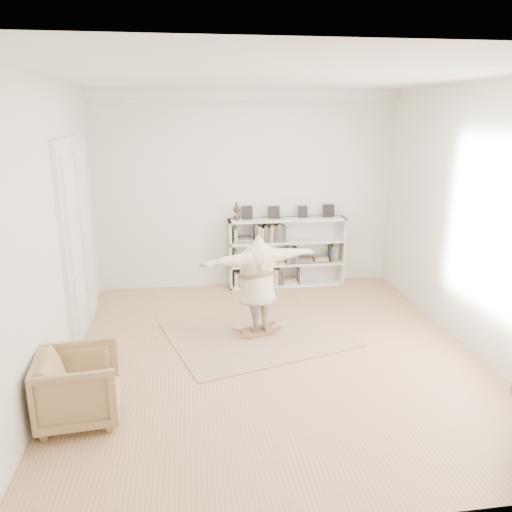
{
  "coord_description": "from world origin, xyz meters",
  "views": [
    {
      "loc": [
        -1.09,
        -6.12,
        3.15
      ],
      "look_at": [
        -0.18,
        0.4,
        1.29
      ],
      "focal_mm": 35.0,
      "sensor_mm": 36.0,
      "label": 1
    }
  ],
  "objects_px": {
    "bookshelf": "(286,253)",
    "person": "(258,281)",
    "rocker_board": "(258,331)",
    "armchair": "(79,386)"
  },
  "relations": [
    {
      "from": "bookshelf",
      "to": "person",
      "type": "bearing_deg",
      "value": -111.66
    },
    {
      "from": "bookshelf",
      "to": "person",
      "type": "xyz_separation_m",
      "value": [
        -0.87,
        -2.18,
        0.21
      ]
    },
    {
      "from": "bookshelf",
      "to": "rocker_board",
      "type": "height_order",
      "value": "bookshelf"
    },
    {
      "from": "armchair",
      "to": "person",
      "type": "bearing_deg",
      "value": -55.71
    },
    {
      "from": "rocker_board",
      "to": "bookshelf",
      "type": "bearing_deg",
      "value": 51.92
    },
    {
      "from": "bookshelf",
      "to": "armchair",
      "type": "relative_size",
      "value": 2.62
    },
    {
      "from": "rocker_board",
      "to": "person",
      "type": "distance_m",
      "value": 0.78
    },
    {
      "from": "armchair",
      "to": "bookshelf",
      "type": "bearing_deg",
      "value": -42.98
    },
    {
      "from": "rocker_board",
      "to": "armchair",
      "type": "bearing_deg",
      "value": -156.3
    },
    {
      "from": "armchair",
      "to": "rocker_board",
      "type": "distance_m",
      "value": 2.87
    }
  ]
}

